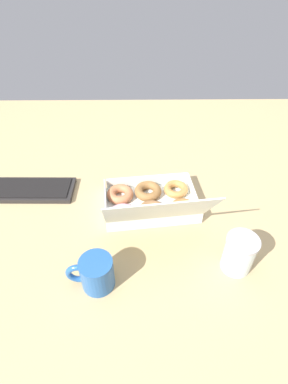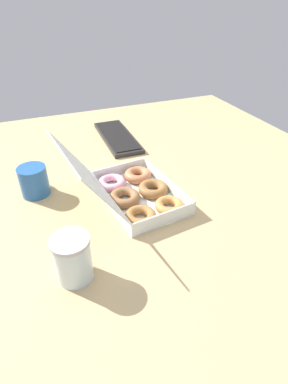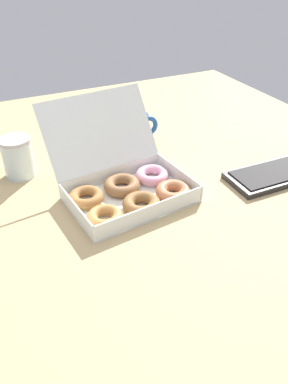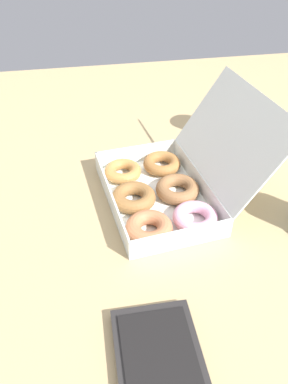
% 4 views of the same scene
% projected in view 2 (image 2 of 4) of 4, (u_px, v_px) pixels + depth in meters
% --- Properties ---
extents(ground_plane, '(1.80, 1.80, 0.02)m').
position_uv_depth(ground_plane, '(129.00, 201.00, 1.01)').
color(ground_plane, tan).
extents(donut_box, '(0.37, 0.38, 0.24)m').
position_uv_depth(donut_box, '(134.00, 191.00, 0.99)').
color(donut_box, white).
rests_on(donut_box, ground_plane).
extents(keyboard, '(0.38, 0.14, 0.02)m').
position_uv_depth(keyboard, '(117.00, 137.00, 1.40)').
color(keyboard, '#262423').
rests_on(keyboard, ground_plane).
extents(coffee_mug, '(0.13, 0.09, 0.10)m').
position_uv_depth(coffee_mug, '(34.00, 180.00, 1.01)').
color(coffee_mug, '#25579A').
rests_on(coffee_mug, ground_plane).
extents(glass_jar, '(0.09, 0.09, 0.12)m').
position_uv_depth(glass_jar, '(73.00, 258.00, 0.70)').
color(glass_jar, silver).
rests_on(glass_jar, ground_plane).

